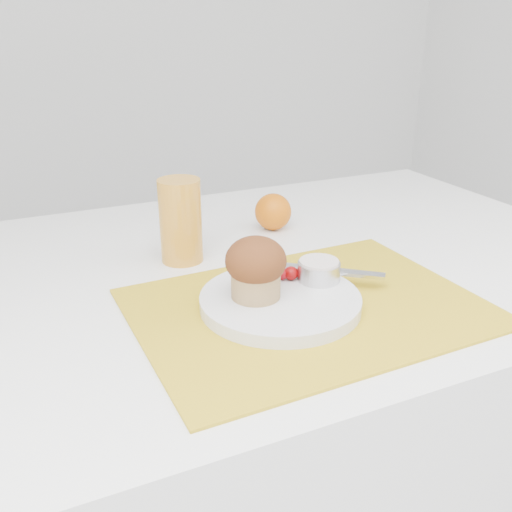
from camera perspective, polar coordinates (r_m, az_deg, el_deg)
name	(u,v)px	position (r m, az deg, el deg)	size (l,w,h in m)	color
table	(270,438)	(1.15, 1.37, -17.77)	(1.20, 0.80, 0.75)	white
placemat	(308,307)	(0.80, 5.23, -5.12)	(0.47, 0.35, 0.00)	gold
plate	(280,301)	(0.79, 2.44, -4.52)	(0.22, 0.22, 0.02)	silver
ramekin	(319,271)	(0.83, 6.29, -1.52)	(0.06, 0.06, 0.03)	silver
cream	(319,263)	(0.82, 6.33, -0.66)	(0.06, 0.06, 0.01)	silver
raspberry_near	(282,274)	(0.83, 2.62, -1.81)	(0.02, 0.02, 0.02)	#5C0207
raspberry_far	(291,273)	(0.83, 3.52, -1.72)	(0.02, 0.02, 0.02)	#580203
butter_knife	(314,269)	(0.86, 5.80, -1.32)	(0.21, 0.02, 0.01)	silver
orange	(273,212)	(1.08, 1.72, 4.44)	(0.07, 0.07, 0.07)	#D56407
juice_glass	(181,221)	(0.93, -7.55, 3.50)	(0.07, 0.07, 0.14)	orange
muffin	(256,267)	(0.76, -0.02, -1.11)	(0.09, 0.09, 0.09)	tan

